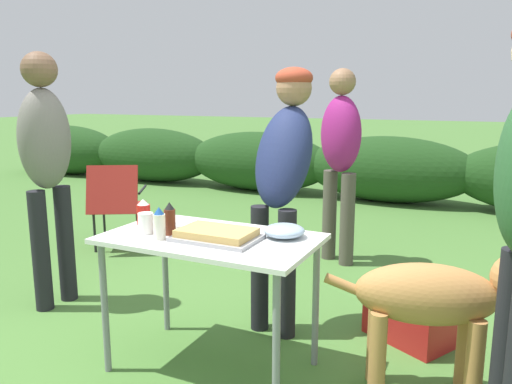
{
  "coord_description": "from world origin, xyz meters",
  "views": [
    {
      "loc": [
        1.28,
        -2.15,
        1.45
      ],
      "look_at": [
        0.03,
        0.49,
        0.89
      ],
      "focal_mm": 35.0,
      "sensor_mm": 36.0,
      "label": 1
    }
  ],
  "objects_px": {
    "folding_table": "(211,250)",
    "dog": "(440,300)",
    "cooler_box": "(411,313)",
    "standing_person_in_olive_jacket": "(46,156)",
    "mixing_bowl": "(284,231)",
    "food_tray": "(217,235)",
    "paper_cup_stack": "(146,223)",
    "ketchup_bottle": "(144,212)",
    "bbq_sauce_bottle": "(170,219)",
    "plate_stack": "(182,223)",
    "standing_person_with_beanie": "(283,167)",
    "standing_person_in_gray_fleece": "(340,149)",
    "mayo_bottle": "(159,224)",
    "camp_chair_green_behind_table": "(117,201)"
  },
  "relations": [
    {
      "from": "folding_table",
      "to": "dog",
      "type": "height_order",
      "value": "dog"
    },
    {
      "from": "dog",
      "to": "cooler_box",
      "type": "bearing_deg",
      "value": -175.39
    },
    {
      "from": "dog",
      "to": "cooler_box",
      "type": "height_order",
      "value": "dog"
    },
    {
      "from": "standing_person_in_olive_jacket",
      "to": "mixing_bowl",
      "type": "bearing_deg",
      "value": -88.14
    },
    {
      "from": "food_tray",
      "to": "standing_person_in_olive_jacket",
      "type": "xyz_separation_m",
      "value": [
        -1.49,
        0.3,
        0.29
      ]
    },
    {
      "from": "food_tray",
      "to": "mixing_bowl",
      "type": "distance_m",
      "value": 0.35
    },
    {
      "from": "paper_cup_stack",
      "to": "standing_person_in_olive_jacket",
      "type": "height_order",
      "value": "standing_person_in_olive_jacket"
    },
    {
      "from": "folding_table",
      "to": "food_tray",
      "type": "xyz_separation_m",
      "value": [
        0.06,
        -0.04,
        0.1
      ]
    },
    {
      "from": "ketchup_bottle",
      "to": "bbq_sauce_bottle",
      "type": "distance_m",
      "value": 0.28
    },
    {
      "from": "plate_stack",
      "to": "bbq_sauce_bottle",
      "type": "height_order",
      "value": "bbq_sauce_bottle"
    },
    {
      "from": "cooler_box",
      "to": "standing_person_with_beanie",
      "type": "bearing_deg",
      "value": 40.46
    },
    {
      "from": "mixing_bowl",
      "to": "folding_table",
      "type": "bearing_deg",
      "value": -157.02
    },
    {
      "from": "mixing_bowl",
      "to": "standing_person_in_olive_jacket",
      "type": "height_order",
      "value": "standing_person_in_olive_jacket"
    },
    {
      "from": "bbq_sauce_bottle",
      "to": "ketchup_bottle",
      "type": "bearing_deg",
      "value": 156.68
    },
    {
      "from": "food_tray",
      "to": "bbq_sauce_bottle",
      "type": "bearing_deg",
      "value": -175.75
    },
    {
      "from": "ketchup_bottle",
      "to": "standing_person_in_gray_fleece",
      "type": "bearing_deg",
      "value": 74.06
    },
    {
      "from": "plate_stack",
      "to": "folding_table",
      "type": "bearing_deg",
      "value": -25.79
    },
    {
      "from": "food_tray",
      "to": "paper_cup_stack",
      "type": "height_order",
      "value": "paper_cup_stack"
    },
    {
      "from": "mayo_bottle",
      "to": "food_tray",
      "type": "bearing_deg",
      "value": 24.01
    },
    {
      "from": "plate_stack",
      "to": "food_tray",
      "type": "bearing_deg",
      "value": -27.4
    },
    {
      "from": "plate_stack",
      "to": "dog",
      "type": "relative_size",
      "value": 0.2
    },
    {
      "from": "bbq_sauce_bottle",
      "to": "dog",
      "type": "bearing_deg",
      "value": 12.84
    },
    {
      "from": "standing_person_in_gray_fleece",
      "to": "mixing_bowl",
      "type": "bearing_deg",
      "value": -54.68
    },
    {
      "from": "bbq_sauce_bottle",
      "to": "dog",
      "type": "xyz_separation_m",
      "value": [
        1.32,
        0.3,
        -0.32
      ]
    },
    {
      "from": "food_tray",
      "to": "camp_chair_green_behind_table",
      "type": "distance_m",
      "value": 2.5
    },
    {
      "from": "standing_person_in_gray_fleece",
      "to": "cooler_box",
      "type": "height_order",
      "value": "standing_person_in_gray_fleece"
    },
    {
      "from": "bbq_sauce_bottle",
      "to": "standing_person_in_olive_jacket",
      "type": "distance_m",
      "value": 1.28
    },
    {
      "from": "food_tray",
      "to": "plate_stack",
      "type": "bearing_deg",
      "value": 152.6
    },
    {
      "from": "ketchup_bottle",
      "to": "standing_person_in_olive_jacket",
      "type": "relative_size",
      "value": 0.08
    },
    {
      "from": "bbq_sauce_bottle",
      "to": "cooler_box",
      "type": "distance_m",
      "value": 1.56
    },
    {
      "from": "standing_person_with_beanie",
      "to": "camp_chair_green_behind_table",
      "type": "relative_size",
      "value": 1.96
    },
    {
      "from": "ketchup_bottle",
      "to": "standing_person_with_beanie",
      "type": "distance_m",
      "value": 0.87
    },
    {
      "from": "dog",
      "to": "camp_chair_green_behind_table",
      "type": "distance_m",
      "value": 3.27
    },
    {
      "from": "standing_person_in_olive_jacket",
      "to": "cooler_box",
      "type": "xyz_separation_m",
      "value": [
        2.35,
        0.53,
        -0.88
      ]
    },
    {
      "from": "mayo_bottle",
      "to": "folding_table",
      "type": "bearing_deg",
      "value": 38.3
    },
    {
      "from": "folding_table",
      "to": "bbq_sauce_bottle",
      "type": "distance_m",
      "value": 0.27
    },
    {
      "from": "standing_person_with_beanie",
      "to": "mixing_bowl",
      "type": "bearing_deg",
      "value": -60.25
    },
    {
      "from": "ketchup_bottle",
      "to": "food_tray",
      "type": "bearing_deg",
      "value": -9.79
    },
    {
      "from": "mayo_bottle",
      "to": "camp_chair_green_behind_table",
      "type": "distance_m",
      "value": 2.39
    },
    {
      "from": "ketchup_bottle",
      "to": "standing_person_in_gray_fleece",
      "type": "xyz_separation_m",
      "value": [
        0.56,
        1.98,
        0.2
      ]
    },
    {
      "from": "plate_stack",
      "to": "standing_person_in_gray_fleece",
      "type": "relative_size",
      "value": 0.12
    },
    {
      "from": "standing_person_in_olive_jacket",
      "to": "camp_chair_green_behind_table",
      "type": "height_order",
      "value": "standing_person_in_olive_jacket"
    },
    {
      "from": "dog",
      "to": "food_tray",
      "type": "bearing_deg",
      "value": -90.0
    },
    {
      "from": "food_tray",
      "to": "standing_person_in_olive_jacket",
      "type": "relative_size",
      "value": 0.24
    },
    {
      "from": "cooler_box",
      "to": "mixing_bowl",
      "type": "bearing_deg",
      "value": 77.94
    },
    {
      "from": "camp_chair_green_behind_table",
      "to": "plate_stack",
      "type": "bearing_deg",
      "value": -68.85
    },
    {
      "from": "standing_person_in_olive_jacket",
      "to": "folding_table",
      "type": "bearing_deg",
      "value": -94.9
    },
    {
      "from": "mixing_bowl",
      "to": "standing_person_in_olive_jacket",
      "type": "bearing_deg",
      "value": 176.42
    },
    {
      "from": "standing_person_with_beanie",
      "to": "dog",
      "type": "xyz_separation_m",
      "value": [
        0.97,
        -0.4,
        -0.53
      ]
    },
    {
      "from": "mixing_bowl",
      "to": "mayo_bottle",
      "type": "xyz_separation_m",
      "value": [
        -0.55,
        -0.31,
        0.05
      ]
    }
  ]
}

